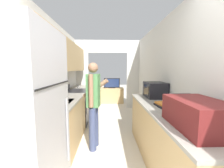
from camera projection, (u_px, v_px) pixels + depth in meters
wall_left at (50, 69)px, 2.64m from camera, size 0.38×6.80×2.50m
wall_right at (179, 81)px, 2.32m from camera, size 0.06×6.80×2.50m
wall_far_with_doorway at (108, 70)px, 5.07m from camera, size 2.72×0.06×2.50m
counter_left at (72, 112)px, 3.23m from camera, size 0.62×3.26×0.89m
counter_right at (166, 137)px, 2.05m from camera, size 0.62×2.28×0.89m
refrigerator at (21, 127)px, 1.29m from camera, size 0.70×0.77×1.83m
range_oven at (77, 106)px, 3.73m from camera, size 0.66×0.77×1.03m
person at (94, 104)px, 2.48m from camera, size 0.51×0.42×1.57m
suitcase at (198, 114)px, 1.33m from camera, size 0.43×0.69×0.28m
microwave at (155, 90)px, 2.79m from camera, size 0.38×0.51×0.31m
book_stack at (164, 105)px, 2.12m from camera, size 0.26×0.32×0.05m
tv_cabinet at (112, 95)px, 5.94m from camera, size 0.99×0.42×0.65m
television at (112, 83)px, 5.84m from camera, size 0.67×0.16×0.42m
knife at (78, 87)px, 4.31m from camera, size 0.08×0.32×0.02m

